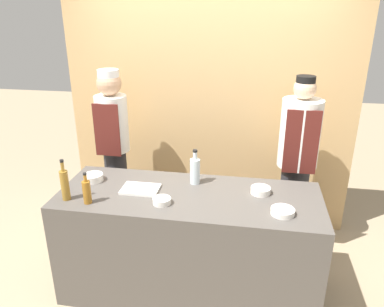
{
  "coord_description": "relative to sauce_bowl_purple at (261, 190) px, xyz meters",
  "views": [
    {
      "loc": [
        0.45,
        -2.51,
        2.26
      ],
      "look_at": [
        0.0,
        0.15,
        1.17
      ],
      "focal_mm": 35.0,
      "sensor_mm": 36.0,
      "label": 1
    }
  ],
  "objects": [
    {
      "name": "chef_left",
      "position": [
        -1.41,
        0.61,
        0.04
      ],
      "size": [
        0.3,
        0.3,
        1.71
      ],
      "color": "#28282D",
      "rests_on": "ground_plane"
    },
    {
      "name": "sauce_bowl_red",
      "position": [
        0.15,
        -0.29,
        -0.01
      ],
      "size": [
        0.17,
        0.17,
        0.04
      ],
      "color": "white",
      "rests_on": "counter"
    },
    {
      "name": "bottle_vinegar",
      "position": [
        -1.44,
        -0.34,
        0.1
      ],
      "size": [
        0.06,
        0.06,
        0.32
      ],
      "color": "olive",
      "rests_on": "counter"
    },
    {
      "name": "ground_plane",
      "position": [
        -0.55,
        -0.11,
        -0.92
      ],
      "size": [
        14.0,
        14.0,
        0.0
      ],
      "primitive_type": "plane",
      "color": "tan"
    },
    {
      "name": "sauce_bowl_white",
      "position": [
        -1.37,
        -0.01,
        0.0
      ],
      "size": [
        0.16,
        0.16,
        0.06
      ],
      "color": "white",
      "rests_on": "counter"
    },
    {
      "name": "bottle_amber",
      "position": [
        -1.26,
        -0.36,
        0.07
      ],
      "size": [
        0.06,
        0.06,
        0.24
      ],
      "color": "#9E661E",
      "rests_on": "counter"
    },
    {
      "name": "counter",
      "position": [
        -0.55,
        -0.11,
        -0.47
      ],
      "size": [
        2.03,
        0.77,
        0.89
      ],
      "color": "#514C47",
      "rests_on": "ground_plane"
    },
    {
      "name": "sauce_bowl_green",
      "position": [
        -0.71,
        -0.28,
        -0.0
      ],
      "size": [
        0.13,
        0.13,
        0.04
      ],
      "color": "white",
      "rests_on": "counter"
    },
    {
      "name": "sauce_bowl_purple",
      "position": [
        0.0,
        0.0,
        0.0
      ],
      "size": [
        0.15,
        0.15,
        0.05
      ],
      "color": "white",
      "rests_on": "counter"
    },
    {
      "name": "cabinet_wall",
      "position": [
        -0.55,
        1.1,
        0.28
      ],
      "size": [
        2.9,
        0.18,
        2.4
      ],
      "color": "tan",
      "rests_on": "ground_plane"
    },
    {
      "name": "bottle_clear",
      "position": [
        -0.53,
        0.09,
        0.09
      ],
      "size": [
        0.08,
        0.08,
        0.29
      ],
      "color": "silver",
      "rests_on": "counter"
    },
    {
      "name": "cutting_board",
      "position": [
        -0.93,
        -0.11,
        -0.02
      ],
      "size": [
        0.29,
        0.2,
        0.02
      ],
      "color": "white",
      "rests_on": "counter"
    },
    {
      "name": "chef_right",
      "position": [
        0.32,
        0.61,
        0.0
      ],
      "size": [
        0.35,
        0.35,
        1.7
      ],
      "color": "#28282D",
      "rests_on": "ground_plane"
    }
  ]
}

